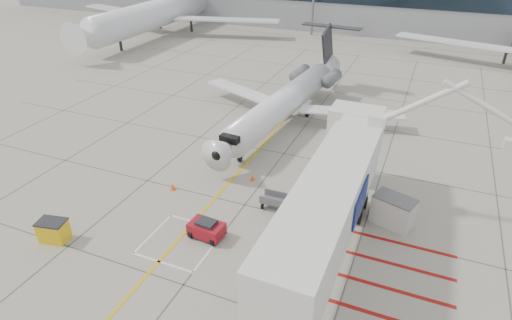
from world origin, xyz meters
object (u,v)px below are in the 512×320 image
at_px(pushback_tug, 207,228).
at_px(spill_bin, 53,230).
at_px(regional_jet, 276,95).
at_px(jet_bridge, 325,215).

height_order(pushback_tug, spill_bin, spill_bin).
relative_size(regional_jet, jet_bridge, 1.38).
xyz_separation_m(regional_jet, spill_bin, (-6.92, -19.55, -2.89)).
height_order(jet_bridge, spill_bin, jet_bridge).
distance_m(regional_jet, spill_bin, 20.94).
bearing_deg(spill_bin, jet_bridge, 0.76).
relative_size(regional_jet, pushback_tug, 13.00).
bearing_deg(pushback_tug, spill_bin, -150.93).
bearing_deg(jet_bridge, spill_bin, -166.84).
height_order(regional_jet, jet_bridge, jet_bridge).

